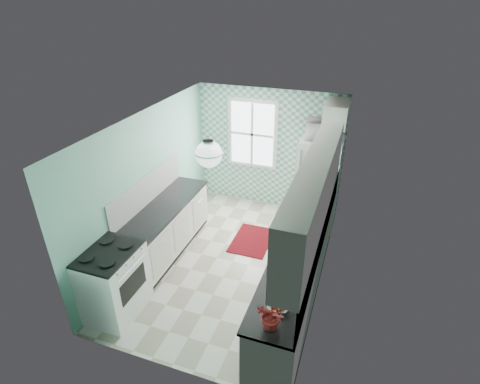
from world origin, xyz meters
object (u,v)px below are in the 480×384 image
(fridge, at_px, (318,182))
(microwave, at_px, (324,130))
(potted_plant, at_px, (272,316))
(stove, at_px, (113,281))
(fruit_bowl, at_px, (279,306))
(sink, at_px, (311,214))
(ceiling_light, at_px, (209,154))

(fridge, distance_m, microwave, 1.04)
(fridge, bearing_deg, microwave, 51.99)
(potted_plant, bearing_deg, stove, 170.40)
(fruit_bowl, bearing_deg, fridge, 91.48)
(sink, relative_size, microwave, 0.87)
(fruit_bowl, distance_m, microwave, 3.63)
(ceiling_light, height_order, stove, ceiling_light)
(fridge, bearing_deg, ceiling_light, -114.78)
(stove, xyz_separation_m, fruit_bowl, (2.40, -0.10, 0.43))
(sink, bearing_deg, microwave, 91.26)
(fruit_bowl, bearing_deg, sink, 89.89)
(fridge, bearing_deg, sink, -87.64)
(ceiling_light, height_order, sink, ceiling_light)
(sink, xyz_separation_m, microwave, (-0.09, 1.32, 0.99))
(fridge, distance_m, sink, 1.33)
(stove, distance_m, potted_plant, 2.50)
(fridge, relative_size, microwave, 2.87)
(fridge, relative_size, sink, 3.29)
(ceiling_light, xyz_separation_m, sink, (1.20, 1.28, -1.39))
(stove, relative_size, sink, 1.95)
(stove, xyz_separation_m, microwave, (2.31, 3.40, 1.38))
(fruit_bowl, height_order, potted_plant, potted_plant)
(sink, distance_m, fruit_bowl, 2.18)
(ceiling_light, xyz_separation_m, fruit_bowl, (1.20, -0.90, -1.35))
(ceiling_light, height_order, potted_plant, ceiling_light)
(ceiling_light, relative_size, potted_plant, 1.01)
(fruit_bowl, xyz_separation_m, potted_plant, (0.00, -0.30, 0.14))
(ceiling_light, height_order, fridge, ceiling_light)
(ceiling_light, distance_m, potted_plant, 2.08)
(microwave, bearing_deg, fridge, 52.40)
(potted_plant, xyz_separation_m, microwave, (-0.09, 3.80, 0.81))
(fruit_bowl, bearing_deg, stove, 177.52)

